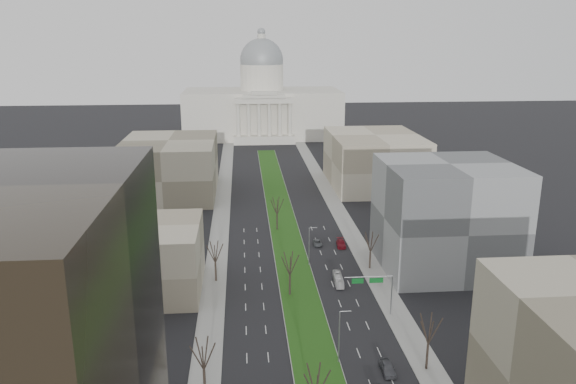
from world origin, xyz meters
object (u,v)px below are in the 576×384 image
car_red (341,243)px  car_grey_far (317,243)px  car_grey_near (388,368)px  box_van (338,279)px

car_red → car_grey_far: size_ratio=1.21×
car_grey_near → box_van: size_ratio=0.68×
car_red → car_grey_far: car_red is taller
car_red → car_grey_far: bearing=171.6°
box_van → car_grey_far: bearing=95.6°
car_red → box_van: (-4.43, -21.64, 0.21)m
car_red → box_van: box_van is taller
car_grey_far → box_van: box_van is taller
car_red → box_van: bearing=-97.0°
car_red → car_grey_far: (-5.79, 1.34, -0.16)m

